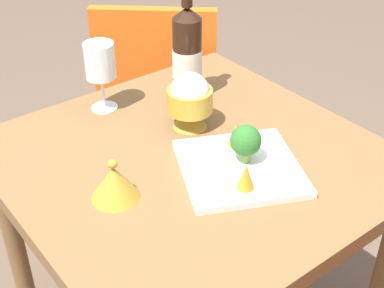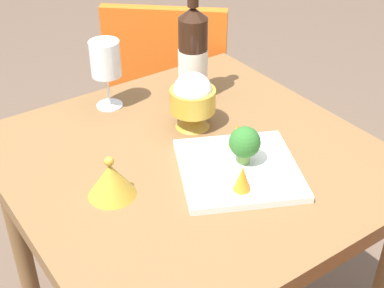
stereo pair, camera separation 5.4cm
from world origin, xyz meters
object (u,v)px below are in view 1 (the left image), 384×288
Objects in this scene: chair_by_wall at (159,89)px; rice_bowl_lid at (114,182)px; broccoli_floret at (246,141)px; wine_bottle at (187,53)px; rice_bowl at (190,100)px; serving_plate at (240,168)px; wine_glass at (100,63)px; carrot_garnish_right at (236,134)px; carrot_garnish_left at (248,176)px.

rice_bowl_lid is at bearing -89.10° from chair_by_wall.
broccoli_floret is at bearing -69.07° from chair_by_wall.
wine_bottle is 3.18× the size of rice_bowl_lid.
broccoli_floret is (-0.72, 0.27, 0.26)m from chair_by_wall.
rice_bowl_lid is 1.17× the size of broccoli_floret.
rice_bowl is (-0.12, 0.09, -0.05)m from wine_bottle.
rice_bowl is 0.22m from serving_plate.
wine_bottle reaches higher than wine_glass.
wine_bottle is 0.46m from rice_bowl_lid.
wine_glass is 0.39m from carrot_garnish_right.
serving_plate is (-0.34, 0.11, -0.12)m from wine_bottle.
carrot_garnish_left reaches higher than serving_plate.
rice_bowl_lid is at bearing 85.69° from carrot_garnish_right.
carrot_garnish_left is at bearing 148.39° from serving_plate.
broccoli_floret is 0.09m from carrot_garnish_left.
wine_glass is at bearing -99.35° from chair_by_wall.
rice_bowl is at bearing 144.86° from wine_bottle.
carrot_garnish_right is at bearing -158.62° from wine_glass.
chair_by_wall is at bearing -50.63° from wine_glass.
rice_bowl_lid is (-0.25, 0.37, -0.09)m from wine_bottle.
rice_bowl_lid is at bearing 123.59° from wine_bottle.
wine_glass is 1.79× the size of rice_bowl_lid.
broccoli_floret is (-0.08, -0.28, 0.03)m from rice_bowl_lid.
wine_glass is 0.43m from broccoli_floret.
rice_bowl_lid is 0.29m from broccoli_floret.
chair_by_wall is 14.71× the size of carrot_garnish_right.
wine_bottle reaches higher than serving_plate.
wine_bottle is 0.16m from rice_bowl.
carrot_garnish_left is (-0.48, -0.05, -0.08)m from wine_glass.
carrot_garnish_right is (-0.27, 0.07, -0.08)m from wine_bottle.
carrot_garnish_right is at bearing -24.45° from broccoli_floret.
carrot_garnish_right is at bearing -68.70° from chair_by_wall.
rice_bowl reaches higher than serving_plate.
rice_bowl_lid is (-0.12, 0.29, -0.04)m from rice_bowl.
chair_by_wall is 8.50× the size of rice_bowl_lid.
carrot_garnish_left is at bearing 146.82° from carrot_garnish_right.
wine_bottle is 0.37m from serving_plate.
broccoli_floret is at bearing -71.04° from serving_plate.
rice_bowl_lid is at bearing 153.31° from wine_glass.
rice_bowl_lid is 1.73× the size of carrot_garnish_right.
rice_bowl is 0.29m from carrot_garnish_left.
rice_bowl_lid is (-0.64, 0.54, 0.24)m from chair_by_wall.
chair_by_wall reaches higher than carrot_garnish_left.
serving_plate is at bearing 161.20° from wine_bottle.
wine_bottle reaches higher than carrot_garnish_right.
chair_by_wall is 0.54m from wine_bottle.
wine_bottle is at bearing -14.35° from carrot_garnish_right.
broccoli_floret is (0.01, -0.02, 0.06)m from serving_plate.
carrot_garnish_left is (-0.40, 0.15, -0.08)m from wine_bottle.
wine_bottle is 5.50× the size of carrot_garnish_right.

